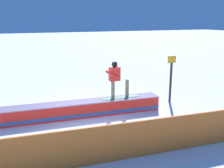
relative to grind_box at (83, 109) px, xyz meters
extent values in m
plane|color=white|center=(0.00, 0.00, -0.26)|extent=(120.00, 120.00, 0.00)
cube|color=red|center=(0.00, 0.00, 0.01)|extent=(6.05, 1.06, 0.54)
cube|color=blue|center=(0.00, 0.00, -0.13)|extent=(6.06, 1.07, 0.13)
cube|color=#9882A1|center=(0.00, 0.00, 0.30)|extent=(6.05, 1.12, 0.04)
cube|color=#3D7F56|center=(-1.47, 0.11, 0.32)|extent=(1.54, 0.30, 0.01)
cylinder|color=gray|center=(-1.17, 0.11, 0.68)|extent=(0.14, 0.14, 0.69)
cylinder|color=gray|center=(-1.77, 0.12, 0.68)|extent=(0.14, 0.14, 0.69)
cube|color=red|center=(-1.23, 0.11, 1.28)|extent=(0.40, 0.24, 0.52)
sphere|color=black|center=(-1.23, 0.11, 1.65)|extent=(0.22, 0.22, 0.22)
cylinder|color=red|center=(-1.05, 0.27, 1.31)|extent=(0.51, 0.09, 0.37)
cylinder|color=red|center=(-1.33, -0.05, 1.31)|extent=(0.21, 0.09, 0.56)
cube|color=orange|center=(0.00, 3.39, 0.25)|extent=(12.39, 1.01, 1.02)
cylinder|color=#262628|center=(-4.00, -0.17, 0.61)|extent=(0.10, 0.10, 1.74)
cube|color=yellow|center=(-4.00, -0.17, 1.63)|extent=(0.40, 0.04, 0.30)
camera|label=1|loc=(2.56, 8.93, 3.32)|focal=41.72mm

